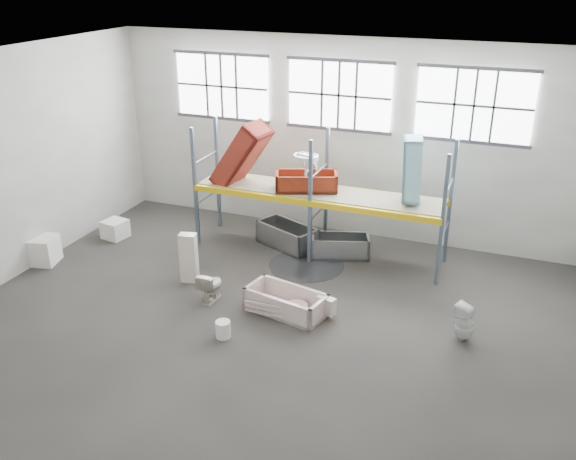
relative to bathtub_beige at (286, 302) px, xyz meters
The scene contains 33 objects.
floor 0.70m from the bathtub_beige, 120.76° to the right, with size 12.00×10.00×0.10m, color #443F3A.
ceiling 4.85m from the bathtub_beige, 120.76° to the right, with size 12.00×10.00×0.10m, color silver.
wall_back 5.05m from the bathtub_beige, 94.15° to the left, with size 12.00×0.10×5.00m, color #A2A096.
wall_front 6.05m from the bathtub_beige, 93.34° to the right, with size 12.00×0.10×5.00m, color #BBB9AE.
wall_left 6.79m from the bathtub_beige, behind, with size 0.10×10.00×5.00m, color #B2AFA4.
window_left 6.56m from the bathtub_beige, 128.76° to the left, with size 2.60×0.04×1.60m, color white.
window_mid 5.54m from the bathtub_beige, 94.25° to the left, with size 2.60×0.04×1.60m, color white.
window_right 6.23m from the bathtub_beige, 56.80° to the left, with size 2.60×0.04×1.60m, color white.
rack_upright_la 4.26m from the bathtub_beige, 144.74° to the left, with size 0.08×0.08×3.00m, color slate.
rack_upright_lb 5.03m from the bathtub_beige, 133.12° to the left, with size 0.08×0.08×3.00m, color slate.
rack_upright_ma 2.69m from the bathtub_beige, 97.90° to the left, with size 0.08×0.08×3.00m, color slate.
rack_upright_mb 3.78m from the bathtub_beige, 95.25° to the left, with size 0.08×0.08×3.00m, color slate.
rack_upright_ra 3.78m from the bathtub_beige, 41.33° to the left, with size 0.08×0.08×3.00m, color slate.
rack_upright_rb 4.62m from the bathtub_beige, 53.03° to the left, with size 0.08×0.08×3.00m, color slate.
rack_beam_front 2.69m from the bathtub_beige, 97.90° to the left, with size 6.00×0.10×0.14m, color yellow.
rack_beam_back 3.78m from the bathtub_beige, 95.25° to the left, with size 6.00×0.10×0.14m, color yellow.
shelf_deck 3.26m from the bathtub_beige, 96.31° to the left, with size 5.90×1.10×0.03m, color gray.
wet_patch 2.19m from the bathtub_beige, 98.62° to the left, with size 1.80×1.80×0.00m, color black.
bathtub_beige is the anchor object (origin of this frame).
cistern_spare 0.84m from the bathtub_beige, ahead, with size 0.37×0.18×0.35m, color beige.
sink_in_tub 0.25m from the bathtub_beige, ahead, with size 0.46×0.46×0.16m, color silver.
toilet_beige 1.67m from the bathtub_beige, behind, with size 0.37×0.66×0.67m, color beige.
cistern_tall 2.57m from the bathtub_beige, 169.23° to the left, with size 0.37×0.24×1.14m, color beige.
toilet_white 3.52m from the bathtub_beige, ahead, with size 0.35×0.35×0.77m, color white.
steel_tub_left 3.22m from the bathtub_beige, 111.04° to the left, with size 1.54×0.72×0.56m, color #9FA2A5, non-canonical shape.
steel_tub_right 2.96m from the bathtub_beige, 85.10° to the left, with size 1.39×0.65×0.51m, color #AAAFB2, non-canonical shape.
rust_tub_flat 3.38m from the bathtub_beige, 102.13° to the left, with size 1.46×0.68×0.41m, color maroon, non-canonical shape.
rust_tub_tilted 4.14m from the bathtub_beige, 128.81° to the left, with size 1.79×0.84×0.50m, color maroon, non-canonical shape.
sink_on_shelf 3.20m from the bathtub_beige, 101.36° to the left, with size 0.60×0.46×0.53m, color silver.
blue_tub_upright 4.09m from the bathtub_beige, 58.25° to the left, with size 1.42×0.67×0.40m, color #89C9DB, non-canonical shape.
bucket 1.51m from the bathtub_beige, 121.22° to the right, with size 0.29×0.29×0.34m, color silver.
carton_near 6.27m from the bathtub_beige, behind, with size 0.76×0.65×0.65m, color white.
carton_far 5.81m from the bathtub_beige, 161.29° to the left, with size 0.56×0.56×0.46m, color silver.
Camera 1 is at (4.36, -9.66, 6.64)m, focal length 38.64 mm.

